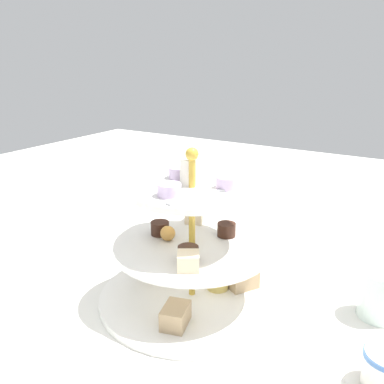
# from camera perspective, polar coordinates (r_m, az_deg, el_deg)

# --- Properties ---
(ground_plane) EXTENTS (2.40, 2.40, 0.00)m
(ground_plane) POSITION_cam_1_polar(r_m,az_deg,el_deg) (0.72, -0.00, -14.06)
(ground_plane) COLOR silver
(tiered_serving_stand) EXTENTS (0.30, 0.30, 0.25)m
(tiered_serving_stand) POSITION_cam_1_polar(r_m,az_deg,el_deg) (0.69, 0.01, -8.55)
(tiered_serving_stand) COLOR white
(tiered_serving_stand) RESTS_ON ground_plane
(water_glass_short_left) EXTENTS (0.06, 0.06, 0.08)m
(water_glass_short_left) POSITION_cam_1_polar(r_m,az_deg,el_deg) (0.72, 23.85, -12.34)
(water_glass_short_left) COLOR silver
(water_glass_short_left) RESTS_ON ground_plane
(butter_knife_left) EXTENTS (0.17, 0.05, 0.00)m
(butter_knife_left) POSITION_cam_1_polar(r_m,az_deg,el_deg) (0.98, -13.11, -5.54)
(butter_knife_left) COLOR silver
(butter_knife_left) RESTS_ON ground_plane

